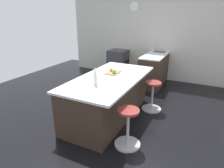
# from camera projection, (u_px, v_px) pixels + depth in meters

# --- Properties ---
(ground_plane) EXTENTS (7.61, 7.61, 0.00)m
(ground_plane) POSITION_uv_depth(u_px,v_px,m) (104.00, 111.00, 4.48)
(ground_plane) COLOR black
(interior_partition_left) EXTENTS (0.15, 5.47, 2.81)m
(interior_partition_left) POSITION_uv_depth(u_px,v_px,m) (147.00, 35.00, 6.44)
(interior_partition_left) COLOR beige
(interior_partition_left) RESTS_ON ground_plane
(sink_cabinet) EXTENTS (2.02, 0.60, 1.20)m
(sink_cabinet) POSITION_uv_depth(u_px,v_px,m) (157.00, 67.00, 6.27)
(sink_cabinet) COLOR #38281E
(sink_cabinet) RESTS_ON ground_plane
(oven_range) EXTENTS (0.60, 0.61, 0.89)m
(oven_range) POSITION_uv_depth(u_px,v_px,m) (118.00, 63.00, 6.85)
(oven_range) COLOR #38383D
(oven_range) RESTS_ON ground_plane
(kitchen_island) EXTENTS (2.28, 1.15, 0.89)m
(kitchen_island) POSITION_uv_depth(u_px,v_px,m) (108.00, 97.00, 4.12)
(kitchen_island) COLOR #38281E
(kitchen_island) RESTS_ON ground_plane
(stool_by_window) EXTENTS (0.44, 0.44, 0.67)m
(stool_by_window) POSITION_uv_depth(u_px,v_px,m) (152.00, 97.00, 4.46)
(stool_by_window) COLOR #B7B7BC
(stool_by_window) RESTS_ON ground_plane
(stool_middle) EXTENTS (0.44, 0.44, 0.67)m
(stool_middle) POSITION_uv_depth(u_px,v_px,m) (128.00, 129.00, 3.25)
(stool_middle) COLOR #B7B7BC
(stool_middle) RESTS_ON ground_plane
(cutting_board) EXTENTS (0.36, 0.24, 0.02)m
(cutting_board) POSITION_uv_depth(u_px,v_px,m) (113.00, 73.00, 4.22)
(cutting_board) COLOR olive
(cutting_board) RESTS_ON kitchen_island
(apple_green) EXTENTS (0.08, 0.08, 0.08)m
(apple_green) POSITION_uv_depth(u_px,v_px,m) (114.00, 71.00, 4.12)
(apple_green) COLOR #609E2D
(apple_green) RESTS_ON cutting_board
(apple_yellow) EXTENTS (0.08, 0.08, 0.08)m
(apple_yellow) POSITION_uv_depth(u_px,v_px,m) (111.00, 69.00, 4.29)
(apple_yellow) COLOR gold
(apple_yellow) RESTS_ON cutting_board
(water_bottle) EXTENTS (0.06, 0.06, 0.31)m
(water_bottle) POSITION_uv_depth(u_px,v_px,m) (95.00, 79.00, 3.48)
(water_bottle) COLOR silver
(water_bottle) RESTS_ON kitchen_island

